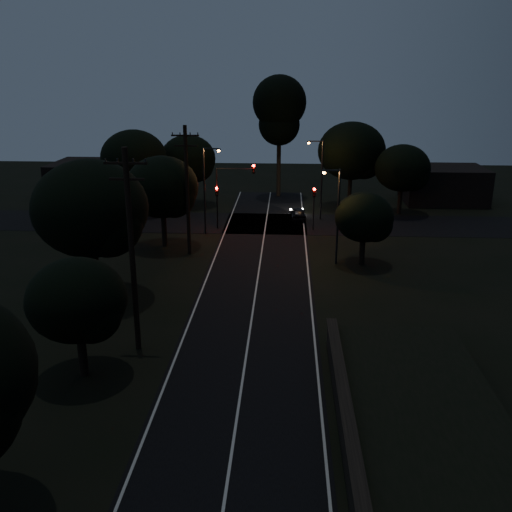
{
  "coord_description": "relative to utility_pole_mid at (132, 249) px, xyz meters",
  "views": [
    {
      "loc": [
        2.03,
        -12.9,
        14.66
      ],
      "look_at": [
        0.0,
        24.0,
        2.5
      ],
      "focal_mm": 40.0,
      "sensor_mm": 36.0,
      "label": 1
    }
  ],
  "objects": [
    {
      "name": "tall_pine",
      "position": [
        7.0,
        40.0,
        4.42
      ],
      "size": [
        6.2,
        6.2,
        14.1
      ],
      "color": "black",
      "rests_on": "ground"
    },
    {
      "name": "road_surface",
      "position": [
        6.0,
        16.12,
        -5.73
      ],
      "size": [
        60.0,
        70.0,
        0.03
      ],
      "color": "black",
      "rests_on": "ground"
    },
    {
      "name": "car",
      "position": [
        9.2,
        28.9,
        -5.12
      ],
      "size": [
        1.69,
        3.7,
        1.23
      ],
      "primitive_type": "imported",
      "rotation": [
        0.0,
        0.0,
        3.21
      ],
      "color": "black",
      "rests_on": "ground"
    },
    {
      "name": "tree_left_c",
      "position": [
        -4.24,
        6.85,
        0.28
      ],
      "size": [
        7.37,
        7.37,
        9.31
      ],
      "color": "black",
      "rests_on": "ground"
    },
    {
      "name": "retaining_wall",
      "position": [
        13.74,
        -12.0,
        -5.12
      ],
      "size": [
        6.93,
        26.0,
        1.6
      ],
      "color": "black",
      "rests_on": "ground"
    },
    {
      "name": "building_right",
      "position": [
        26.0,
        38.0,
        -3.74
      ],
      "size": [
        9.0,
        7.0,
        4.0
      ],
      "primitive_type": "cube",
      "color": "black",
      "rests_on": "ground"
    },
    {
      "name": "signal_right",
      "position": [
        10.6,
        24.99,
        -2.9
      ],
      "size": [
        0.28,
        0.35,
        4.1
      ],
      "color": "black",
      "rests_on": "ground"
    },
    {
      "name": "tree_left_d",
      "position": [
        -2.28,
        18.88,
        -0.68
      ],
      "size": [
        6.15,
        6.15,
        7.81
      ],
      "color": "black",
      "rests_on": "ground"
    },
    {
      "name": "building_left",
      "position": [
        -14.0,
        37.0,
        -3.54
      ],
      "size": [
        10.0,
        8.0,
        4.4
      ],
      "primitive_type": "cube",
      "color": "black",
      "rests_on": "ground"
    },
    {
      "name": "tree_left_b",
      "position": [
        -1.83,
        -3.1,
        -1.77
      ],
      "size": [
        4.82,
        4.82,
        6.12
      ],
      "color": "black",
      "rests_on": "ground"
    },
    {
      "name": "tree_far_e",
      "position": [
        20.2,
        31.88,
        -1.02
      ],
      "size": [
        5.74,
        5.74,
        7.28
      ],
      "color": "black",
      "rests_on": "ground"
    },
    {
      "name": "tree_far_w",
      "position": [
        -7.76,
        30.86,
        -0.06
      ],
      "size": [
        6.85,
        6.85,
        8.73
      ],
      "color": "black",
      "rests_on": "ground"
    },
    {
      "name": "signal_left",
      "position": [
        1.4,
        24.99,
        -2.9
      ],
      "size": [
        0.28,
        0.35,
        4.1
      ],
      "color": "black",
      "rests_on": "ground"
    },
    {
      "name": "streetlight_a",
      "position": [
        0.69,
        23.0,
        -1.1
      ],
      "size": [
        1.66,
        0.26,
        8.0
      ],
      "color": "black",
      "rests_on": "ground"
    },
    {
      "name": "utility_pole_mid",
      "position": [
        0.0,
        0.0,
        0.0
      ],
      "size": [
        2.2,
        0.3,
        11.0
      ],
      "color": "black",
      "rests_on": "ground"
    },
    {
      "name": "signal_mast",
      "position": [
        3.09,
        24.99,
        -1.4
      ],
      "size": [
        3.7,
        0.35,
        6.25
      ],
      "color": "black",
      "rests_on": "ground"
    },
    {
      "name": "streetlight_c",
      "position": [
        11.83,
        15.0,
        -1.39
      ],
      "size": [
        1.46,
        0.26,
        7.5
      ],
      "color": "black",
      "rests_on": "ground"
    },
    {
      "name": "tree_far_ne",
      "position": [
        15.26,
        34.85,
        0.28
      ],
      "size": [
        7.36,
        7.36,
        9.31
      ],
      "color": "black",
      "rests_on": "ground"
    },
    {
      "name": "tree_right_a",
      "position": [
        14.16,
        14.91,
        -2.03
      ],
      "size": [
        4.51,
        4.51,
        5.73
      ],
      "color": "black",
      "rests_on": "ground"
    },
    {
      "name": "utility_pole_far",
      "position": [
        0.0,
        17.0,
        -0.25
      ],
      "size": [
        2.2,
        0.3,
        10.5
      ],
      "color": "black",
      "rests_on": "ground"
    },
    {
      "name": "tree_far_nw",
      "position": [
        -2.78,
        34.88,
        -0.7
      ],
      "size": [
        6.15,
        6.15,
        7.79
      ],
      "color": "black",
      "rests_on": "ground"
    },
    {
      "name": "streetlight_b",
      "position": [
        11.31,
        29.0,
        -1.1
      ],
      "size": [
        1.66,
        0.26,
        8.0
      ],
      "color": "black",
      "rests_on": "ground"
    }
  ]
}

